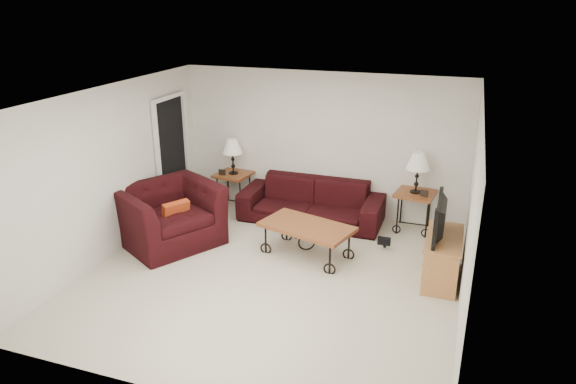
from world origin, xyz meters
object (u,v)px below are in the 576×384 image
(side_table_left, at_px, (234,190))
(lamp_left, at_px, (233,157))
(armchair, at_px, (169,215))
(television, at_px, (445,218))
(lamp_right, at_px, (417,173))
(backpack, at_px, (385,236))
(side_table_right, at_px, (414,211))
(tv_stand, at_px, (442,258))
(coffee_table, at_px, (307,240))
(sofa, at_px, (311,202))

(side_table_left, distance_m, lamp_left, 0.64)
(armchair, height_order, television, television)
(side_table_left, height_order, television, television)
(lamp_right, relative_size, backpack, 1.70)
(side_table_right, height_order, tv_stand, side_table_right)
(lamp_right, bearing_deg, coffee_table, -133.68)
(lamp_right, xyz_separation_m, television, (0.53, -1.53, -0.09))
(sofa, xyz_separation_m, side_table_right, (1.71, 0.18, -0.02))
(sofa, bearing_deg, tv_stand, -30.74)
(sofa, relative_size, tv_stand, 2.29)
(television, height_order, backpack, television)
(coffee_table, distance_m, armchair, 2.19)
(sofa, relative_size, lamp_left, 3.79)
(coffee_table, relative_size, television, 1.41)
(sofa, relative_size, side_table_right, 3.64)
(armchair, bearing_deg, coffee_table, -52.38)
(television, bearing_deg, coffee_table, -91.99)
(side_table_left, distance_m, lamp_right, 3.31)
(sofa, distance_m, coffee_table, 1.32)
(side_table_left, height_order, side_table_right, side_table_right)
(side_table_left, xyz_separation_m, side_table_right, (3.24, 0.00, 0.01))
(television, bearing_deg, armchair, -87.16)
(side_table_left, height_order, tv_stand, side_table_left)
(side_table_right, distance_m, lamp_right, 0.67)
(lamp_right, xyz_separation_m, backpack, (-0.33, -0.81, -0.81))
(lamp_right, bearing_deg, backpack, -111.88)
(side_table_left, bearing_deg, television, -22.02)
(coffee_table, xyz_separation_m, television, (1.93, -0.07, 0.66))
(side_table_right, xyz_separation_m, armchair, (-3.55, -1.73, 0.13))
(side_table_left, height_order, lamp_right, lamp_right)
(coffee_table, xyz_separation_m, backpack, (1.07, 0.65, -0.05))
(lamp_right, bearing_deg, side_table_right, 0.00)
(lamp_right, height_order, backpack, lamp_right)
(lamp_left, height_order, television, lamp_left)
(tv_stand, height_order, backpack, tv_stand)
(armchair, bearing_deg, sofa, -19.42)
(side_table_right, bearing_deg, coffee_table, -133.68)
(coffee_table, height_order, backpack, coffee_table)
(tv_stand, bearing_deg, side_table_left, 158.09)
(armchair, bearing_deg, lamp_right, -33.55)
(lamp_right, distance_m, armchair, 3.99)
(armchair, bearing_deg, side_table_left, 20.33)
(side_table_left, relative_size, armchair, 0.44)
(coffee_table, distance_m, television, 2.04)
(tv_stand, bearing_deg, side_table_right, 109.94)
(backpack, bearing_deg, sofa, 166.38)
(television, bearing_deg, tv_stand, 90.00)
(sofa, distance_m, backpack, 1.53)
(armchair, bearing_deg, lamp_left, 20.33)
(side_table_left, xyz_separation_m, armchair, (-0.31, -1.73, 0.15))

